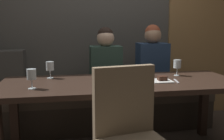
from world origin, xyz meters
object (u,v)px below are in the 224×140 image
object	(u,v)px
chair_near_side	(130,131)
dining_table	(122,91)
diner_redhead	(106,63)
dessert_plate	(162,80)
diner_bearded	(152,60)
fork_on_table	(176,81)
wine_glass_near_left	(50,66)
wine_glass_far_right	(177,64)
banquette_bench	(109,111)
wine_glass_end_left	(31,75)

from	to	relation	value
chair_near_side	dining_table	bearing A→B (deg)	82.67
diner_redhead	dessert_plate	distance (m)	0.86
chair_near_side	diner_bearded	world-z (taller)	diner_bearded
chair_near_side	fork_on_table	xyz separation A→B (m)	(0.59, 0.64, 0.18)
wine_glass_near_left	wine_glass_far_right	xyz separation A→B (m)	(1.28, -0.08, 0.00)
dessert_plate	fork_on_table	size ratio (longest dim) A/B	1.12
wine_glass_near_left	fork_on_table	world-z (taller)	wine_glass_near_left
diner_redhead	dessert_plate	world-z (taller)	diner_redhead
diner_redhead	wine_glass_far_right	bearing A→B (deg)	-37.34
banquette_bench	chair_near_side	xyz separation A→B (m)	(-0.09, -1.42, 0.33)
chair_near_side	dessert_plate	world-z (taller)	chair_near_side
diner_redhead	wine_glass_near_left	world-z (taller)	diner_redhead
diner_redhead	wine_glass_far_right	world-z (taller)	diner_redhead
diner_redhead	fork_on_table	xyz separation A→B (m)	(0.54, -0.78, -0.08)
diner_bearded	banquette_bench	bearing A→B (deg)	179.56
dessert_plate	chair_near_side	bearing A→B (deg)	-124.74
diner_bearded	fork_on_table	distance (m)	0.79
dining_table	dessert_plate	size ratio (longest dim) A/B	11.58
dessert_plate	wine_glass_near_left	bearing A→B (deg)	161.91
wine_glass_end_left	wine_glass_far_right	size ratio (longest dim) A/B	1.00
chair_near_side	wine_glass_end_left	size ratio (longest dim) A/B	5.98
wine_glass_far_right	fork_on_table	bearing A→B (deg)	-113.99
diner_redhead	wine_glass_near_left	bearing A→B (deg)	-145.25
diner_bearded	wine_glass_far_right	distance (m)	0.52
diner_bearded	dessert_plate	size ratio (longest dim) A/B	4.26
diner_bearded	wine_glass_far_right	world-z (taller)	diner_bearded
banquette_bench	chair_near_side	bearing A→B (deg)	-93.74
banquette_bench	fork_on_table	world-z (taller)	fork_on_table
dining_table	wine_glass_near_left	xyz separation A→B (m)	(-0.66, 0.27, 0.20)
banquette_bench	dessert_plate	world-z (taller)	dessert_plate
dining_table	banquette_bench	size ratio (longest dim) A/B	0.88
wine_glass_end_left	wine_glass_far_right	xyz separation A→B (m)	(1.40, 0.34, 0.00)
diner_bearded	dessert_plate	bearing A→B (deg)	-101.89
dining_table	wine_glass_end_left	size ratio (longest dim) A/B	13.41
chair_near_side	fork_on_table	bearing A→B (deg)	47.01
wine_glass_near_left	wine_glass_end_left	bearing A→B (deg)	-106.30
banquette_bench	dessert_plate	size ratio (longest dim) A/B	13.16
diner_redhead	diner_bearded	bearing A→B (deg)	0.33
dining_table	fork_on_table	xyz separation A→B (m)	(0.50, -0.09, 0.09)
wine_glass_far_right	diner_bearded	bearing A→B (deg)	100.78
wine_glass_near_left	diner_redhead	bearing A→B (deg)	34.75
diner_redhead	fork_on_table	distance (m)	0.95
banquette_bench	diner_redhead	size ratio (longest dim) A/B	3.20
wine_glass_far_right	banquette_bench	bearing A→B (deg)	140.33
banquette_bench	diner_bearded	size ratio (longest dim) A/B	3.09
chair_near_side	wine_glass_near_left	bearing A→B (deg)	119.61
banquette_bench	diner_bearded	bearing A→B (deg)	-0.44
fork_on_table	diner_bearded	bearing A→B (deg)	98.41
fork_on_table	dessert_plate	bearing A→B (deg)	-179.05
diner_bearded	diner_redhead	bearing A→B (deg)	-179.67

